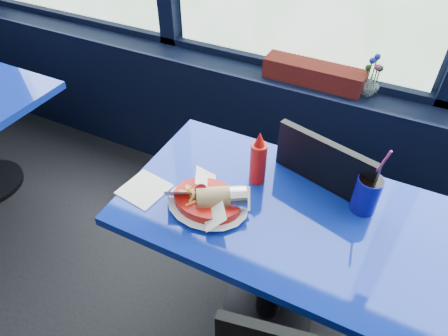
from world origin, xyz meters
TOP-DOWN VIEW (x-y plane):
  - window_sill at (0.00, 2.87)m, footprint 5.00×0.26m
  - near_table at (0.30, 2.00)m, footprint 1.20×0.70m
  - chair_near_back at (0.35, 2.32)m, footprint 0.53×0.53m
  - planter_box at (0.14, 2.86)m, footprint 0.52×0.13m
  - flower_vase at (0.42, 2.88)m, footprint 0.13×0.13m
  - food_basket at (0.05, 1.89)m, footprint 0.30×0.29m
  - ketchup_bottle at (0.15, 2.10)m, footprint 0.06×0.06m
  - soda_cup at (0.57, 2.14)m, footprint 0.09×0.09m
  - napkin at (-0.22, 1.85)m, footprint 0.19×0.19m

SIDE VIEW (x-z plane):
  - window_sill at x=0.00m, z-range 0.00..0.80m
  - chair_near_back at x=0.35m, z-range 0.07..1.03m
  - near_table at x=0.30m, z-range 0.19..0.94m
  - napkin at x=-0.22m, z-range 0.75..0.75m
  - food_basket at x=0.05m, z-range 0.74..0.84m
  - soda_cup at x=0.57m, z-range 0.67..0.99m
  - planter_box at x=0.14m, z-range 0.80..0.90m
  - ketchup_bottle at x=0.15m, z-range 0.74..0.98m
  - flower_vase at x=0.42m, z-range 0.76..0.97m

